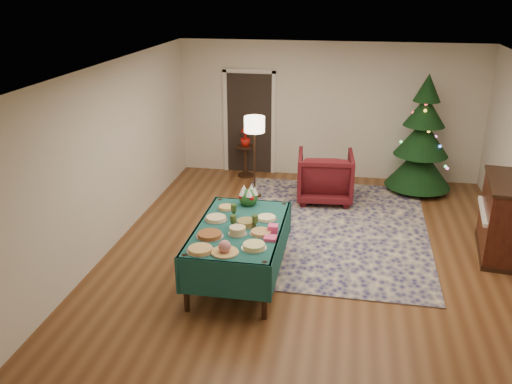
% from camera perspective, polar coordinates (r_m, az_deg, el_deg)
% --- Properties ---
extents(room_shell, '(7.00, 7.00, 7.00)m').
position_cam_1_polar(room_shell, '(7.59, 6.35, 2.72)').
color(room_shell, '#593319').
rests_on(room_shell, ground).
extents(doorway, '(1.08, 0.04, 2.16)m').
position_cam_1_polar(doorway, '(11.18, -0.70, 7.54)').
color(doorway, black).
rests_on(doorway, ground).
extents(rug, '(3.27, 4.25, 0.02)m').
position_cam_1_polar(rug, '(8.92, 7.43, -3.68)').
color(rug, '#131347').
rests_on(rug, ground).
extents(buffet_table, '(1.15, 1.96, 0.76)m').
position_cam_1_polar(buffet_table, '(7.15, -1.75, -4.78)').
color(buffet_table, black).
rests_on(buffet_table, ground).
extents(platter_0, '(0.34, 0.34, 0.05)m').
position_cam_1_polar(platter_0, '(6.48, -5.88, -6.05)').
color(platter_0, silver).
rests_on(platter_0, buffet_table).
extents(platter_1, '(0.33, 0.33, 0.16)m').
position_cam_1_polar(platter_1, '(6.40, -3.32, -5.93)').
color(platter_1, silver).
rests_on(platter_1, buffet_table).
extents(platter_2, '(0.31, 0.31, 0.06)m').
position_cam_1_polar(platter_2, '(6.51, -0.21, -5.72)').
color(platter_2, silver).
rests_on(platter_2, buffet_table).
extents(platter_3, '(0.35, 0.35, 0.05)m').
position_cam_1_polar(platter_3, '(6.83, -4.91, -4.53)').
color(platter_3, silver).
rests_on(platter_3, buffet_table).
extents(platter_4, '(0.24, 0.24, 0.10)m').
position_cam_1_polar(platter_4, '(6.85, -1.96, -4.11)').
color(platter_4, silver).
rests_on(platter_4, buffet_table).
extents(platter_5, '(0.30, 0.30, 0.04)m').
position_cam_1_polar(platter_5, '(6.88, 0.54, -4.28)').
color(platter_5, silver).
rests_on(platter_5, buffet_table).
extents(platter_6, '(0.31, 0.31, 0.05)m').
position_cam_1_polar(platter_6, '(7.28, -4.23, -2.80)').
color(platter_6, silver).
rests_on(platter_6, buffet_table).
extents(platter_7, '(0.29, 0.29, 0.07)m').
position_cam_1_polar(platter_7, '(7.11, -1.05, -3.27)').
color(platter_7, silver).
rests_on(platter_7, buffet_table).
extents(platter_8, '(0.29, 0.29, 0.04)m').
position_cam_1_polar(platter_8, '(7.29, 1.12, -2.76)').
color(platter_8, silver).
rests_on(platter_8, buffet_table).
extents(platter_9, '(0.25, 0.25, 0.04)m').
position_cam_1_polar(platter_9, '(7.63, -3.14, -1.65)').
color(platter_9, silver).
rests_on(platter_9, buffet_table).
extents(goblet_0, '(0.08, 0.08, 0.18)m').
position_cam_1_polar(goblet_0, '(7.35, -2.36, -1.92)').
color(goblet_0, '#2D471E').
rests_on(goblet_0, buffet_table).
extents(goblet_1, '(0.08, 0.08, 0.18)m').
position_cam_1_polar(goblet_1, '(7.01, -0.10, -3.09)').
color(goblet_1, '#2D471E').
rests_on(goblet_1, buffet_table).
extents(goblet_2, '(0.08, 0.08, 0.18)m').
position_cam_1_polar(goblet_2, '(7.01, -2.41, -3.10)').
color(goblet_2, '#2D471E').
rests_on(goblet_2, buffet_table).
extents(napkin_stack, '(0.15, 0.15, 0.04)m').
position_cam_1_polar(napkin_stack, '(6.73, 1.50, -4.88)').
color(napkin_stack, '#E23F79').
rests_on(napkin_stack, buffet_table).
extents(gift_box, '(0.12, 0.12, 0.10)m').
position_cam_1_polar(gift_box, '(6.91, 1.80, -3.89)').
color(gift_box, '#F64488').
rests_on(gift_box, buffet_table).
extents(centerpiece, '(0.27, 0.28, 0.31)m').
position_cam_1_polar(centerpiece, '(7.72, -0.81, -0.43)').
color(centerpiece, '#1E4C1E').
rests_on(centerpiece, buffet_table).
extents(armchair, '(1.04, 0.98, 1.00)m').
position_cam_1_polar(armchair, '(9.86, 7.28, 1.87)').
color(armchair, '#511116').
rests_on(armchair, ground).
extents(floor_lamp, '(0.37, 0.37, 1.52)m').
position_cam_1_polar(floor_lamp, '(9.71, -0.16, 6.61)').
color(floor_lamp, '#A57F3F').
rests_on(floor_lamp, ground).
extents(side_table, '(0.36, 0.36, 0.64)m').
position_cam_1_polar(side_table, '(11.10, -1.11, 3.23)').
color(side_table, black).
rests_on(side_table, ground).
extents(potted_plant, '(0.21, 0.38, 0.21)m').
position_cam_1_polar(potted_plant, '(10.97, -1.13, 5.40)').
color(potted_plant, '#B2150C').
rests_on(potted_plant, side_table).
extents(christmas_tree, '(1.55, 1.55, 2.23)m').
position_cam_1_polar(christmas_tree, '(10.55, 17.07, 5.23)').
color(christmas_tree, black).
rests_on(christmas_tree, ground).
extents(piano, '(0.78, 1.39, 1.14)m').
position_cam_1_polar(piano, '(8.60, 24.64, -2.56)').
color(piano, black).
rests_on(piano, ground).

